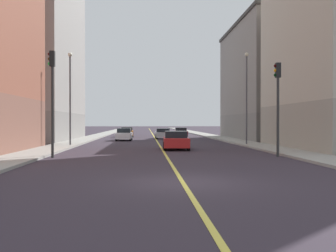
# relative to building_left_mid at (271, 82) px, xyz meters

# --- Properties ---
(ground_plane) EXTENTS (400.00, 400.00, 0.00)m
(ground_plane) POSITION_rel_building_left_mid_xyz_m (-14.25, -34.72, -7.09)
(ground_plane) COLOR #352C37
(ground_plane) RESTS_ON ground
(sidewalk_left) EXTENTS (2.57, 168.00, 0.15)m
(sidewalk_left) POSITION_rel_building_left_mid_xyz_m (-5.85, 14.28, -7.01)
(sidewalk_left) COLOR #9E9B93
(sidewalk_left) RESTS_ON ground
(sidewalk_right) EXTENTS (2.57, 168.00, 0.15)m
(sidewalk_right) POSITION_rel_building_left_mid_xyz_m (-22.66, 14.28, -7.01)
(sidewalk_right) COLOR #9E9B93
(sidewalk_right) RESTS_ON ground
(lane_center_stripe) EXTENTS (0.16, 154.00, 0.01)m
(lane_center_stripe) POSITION_rel_building_left_mid_xyz_m (-14.25, 14.28, -7.08)
(lane_center_stripe) COLOR #E5D14C
(lane_center_stripe) RESTS_ON ground
(building_left_mid) EXTENTS (9.42, 19.27, 14.16)m
(building_left_mid) POSITION_rel_building_left_mid_xyz_m (0.00, 0.00, 0.00)
(building_left_mid) COLOR slate
(building_left_mid) RESTS_ON ground
(building_right_midblock) EXTENTS (9.42, 19.13, 22.27)m
(building_right_midblock) POSITION_rel_building_left_mid_xyz_m (-28.51, -1.50, 4.05)
(building_right_midblock) COLOR gray
(building_right_midblock) RESTS_ON ground
(traffic_light_left_near) EXTENTS (0.40, 0.32, 5.68)m
(traffic_light_left_near) POSITION_rel_building_left_mid_xyz_m (-7.55, -24.76, -3.39)
(traffic_light_left_near) COLOR #2D2D2D
(traffic_light_left_near) RESTS_ON ground
(traffic_light_right_near) EXTENTS (0.40, 0.32, 6.25)m
(traffic_light_right_near) POSITION_rel_building_left_mid_xyz_m (-20.99, -24.76, -3.06)
(traffic_light_right_near) COLOR #2D2D2D
(traffic_light_right_near) RESTS_ON ground
(street_lamp_left_near) EXTENTS (0.36, 0.36, 8.15)m
(street_lamp_left_near) POSITION_rel_building_left_mid_xyz_m (-6.53, -13.38, -2.08)
(street_lamp_left_near) COLOR #4C4C51
(street_lamp_left_near) RESTS_ON ground
(street_lamp_right_near) EXTENTS (0.36, 0.36, 7.91)m
(street_lamp_right_near) POSITION_rel_building_left_mid_xyz_m (-21.97, -13.83, -2.21)
(street_lamp_right_near) COLOR #4C4C51
(street_lamp_right_near) RESTS_ON ground
(car_maroon) EXTENTS (1.88, 4.43, 1.30)m
(car_maroon) POSITION_rel_building_left_mid_xyz_m (-10.22, 11.30, -6.46)
(car_maroon) COLOR maroon
(car_maroon) RESTS_ON ground
(car_red) EXTENTS (2.05, 4.29, 1.40)m
(car_red) POSITION_rel_building_left_mid_xyz_m (-13.19, -17.89, -6.41)
(car_red) COLOR red
(car_red) RESTS_ON ground
(car_silver) EXTENTS (1.93, 4.21, 1.31)m
(car_silver) POSITION_rel_building_left_mid_xyz_m (-13.34, 2.08, -6.44)
(car_silver) COLOR silver
(car_silver) RESTS_ON ground
(car_orange) EXTENTS (1.94, 4.16, 1.39)m
(car_orange) POSITION_rel_building_left_mid_xyz_m (-18.16, 8.56, -6.41)
(car_orange) COLOR orange
(car_orange) RESTS_ON ground
(car_white) EXTENTS (1.82, 4.59, 1.40)m
(car_white) POSITION_rel_building_left_mid_xyz_m (-17.97, -2.33, -6.42)
(car_white) COLOR white
(car_white) RESTS_ON ground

